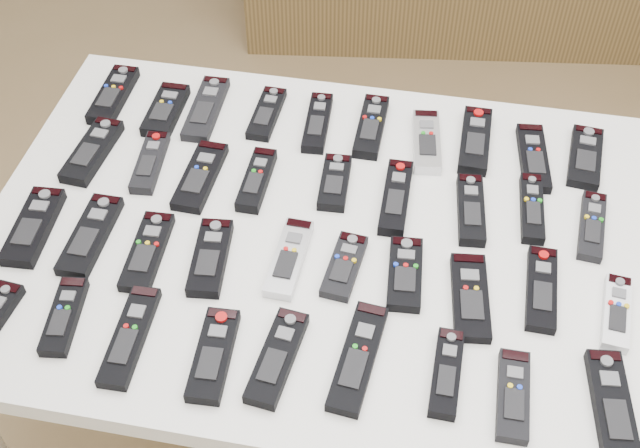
% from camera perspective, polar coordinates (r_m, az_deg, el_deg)
% --- Properties ---
extents(ground, '(4.00, 4.00, 0.00)m').
position_cam_1_polar(ground, '(2.16, 0.08, -12.79)').
color(ground, olive).
rests_on(ground, ground).
extents(table, '(1.25, 0.88, 0.78)m').
position_cam_1_polar(table, '(1.52, -0.00, -1.97)').
color(table, white).
rests_on(table, ground).
extents(remote_0, '(0.06, 0.18, 0.02)m').
position_cam_1_polar(remote_0, '(1.81, -14.48, 8.87)').
color(remote_0, black).
rests_on(remote_0, table).
extents(remote_1, '(0.06, 0.16, 0.02)m').
position_cam_1_polar(remote_1, '(1.74, -10.92, 7.95)').
color(remote_1, black).
rests_on(remote_1, table).
extents(remote_2, '(0.06, 0.20, 0.02)m').
position_cam_1_polar(remote_2, '(1.74, -8.11, 8.12)').
color(remote_2, black).
rests_on(remote_2, table).
extents(remote_3, '(0.05, 0.16, 0.02)m').
position_cam_1_polar(remote_3, '(1.71, -3.81, 7.84)').
color(remote_3, black).
rests_on(remote_3, table).
extents(remote_4, '(0.06, 0.17, 0.02)m').
position_cam_1_polar(remote_4, '(1.68, -0.18, 7.22)').
color(remote_4, black).
rests_on(remote_4, table).
extents(remote_5, '(0.05, 0.18, 0.02)m').
position_cam_1_polar(remote_5, '(1.68, 3.66, 6.94)').
color(remote_5, black).
rests_on(remote_5, table).
extents(remote_6, '(0.07, 0.18, 0.02)m').
position_cam_1_polar(remote_6, '(1.65, 7.59, 5.82)').
color(remote_6, '#B7B7BC').
rests_on(remote_6, table).
extents(remote_7, '(0.06, 0.19, 0.02)m').
position_cam_1_polar(remote_7, '(1.67, 10.98, 5.86)').
color(remote_7, black).
rests_on(remote_7, table).
extents(remote_8, '(0.07, 0.19, 0.02)m').
position_cam_1_polar(remote_8, '(1.66, 14.93, 4.57)').
color(remote_8, black).
rests_on(remote_8, table).
extents(remote_9, '(0.08, 0.17, 0.02)m').
position_cam_1_polar(remote_9, '(1.69, 18.35, 4.54)').
color(remote_9, black).
rests_on(remote_9, table).
extents(remote_10, '(0.07, 0.18, 0.02)m').
position_cam_1_polar(remote_10, '(1.68, -15.89, 5.01)').
color(remote_10, black).
rests_on(remote_10, table).
extents(remote_11, '(0.06, 0.17, 0.02)m').
position_cam_1_polar(remote_11, '(1.63, -12.00, 4.31)').
color(remote_11, black).
rests_on(remote_11, table).
extents(remote_12, '(0.07, 0.18, 0.02)m').
position_cam_1_polar(remote_12, '(1.58, -8.51, 3.38)').
color(remote_12, black).
rests_on(remote_12, table).
extents(remote_13, '(0.05, 0.16, 0.02)m').
position_cam_1_polar(remote_13, '(1.56, -4.53, 3.14)').
color(remote_13, black).
rests_on(remote_13, table).
extents(remote_14, '(0.06, 0.14, 0.02)m').
position_cam_1_polar(remote_14, '(1.55, 1.05, 2.97)').
color(remote_14, black).
rests_on(remote_14, table).
extents(remote_15, '(0.05, 0.19, 0.02)m').
position_cam_1_polar(remote_15, '(1.53, 5.42, 1.90)').
color(remote_15, black).
rests_on(remote_15, table).
extents(remote_16, '(0.06, 0.17, 0.02)m').
position_cam_1_polar(remote_16, '(1.53, 10.68, 1.01)').
color(remote_16, black).
rests_on(remote_16, table).
extents(remote_17, '(0.05, 0.17, 0.02)m').
position_cam_1_polar(remote_17, '(1.56, 14.83, 1.09)').
color(remote_17, black).
rests_on(remote_17, table).
extents(remote_18, '(0.06, 0.17, 0.02)m').
position_cam_1_polar(remote_18, '(1.56, 18.77, -0.14)').
color(remote_18, black).
rests_on(remote_18, table).
extents(remote_19, '(0.07, 0.18, 0.02)m').
position_cam_1_polar(remote_19, '(1.56, -19.70, -0.16)').
color(remote_19, black).
rests_on(remote_19, table).
extents(remote_20, '(0.06, 0.19, 0.02)m').
position_cam_1_polar(remote_20, '(1.52, -16.01, -0.77)').
color(remote_20, black).
rests_on(remote_20, table).
extents(remote_21, '(0.06, 0.18, 0.02)m').
position_cam_1_polar(remote_21, '(1.47, -12.18, -1.93)').
color(remote_21, black).
rests_on(remote_21, table).
extents(remote_22, '(0.07, 0.17, 0.02)m').
position_cam_1_polar(remote_22, '(1.44, -7.81, -2.37)').
color(remote_22, black).
rests_on(remote_22, table).
extents(remote_23, '(0.06, 0.18, 0.02)m').
position_cam_1_polar(remote_23, '(1.42, -2.22, -2.44)').
color(remote_23, '#B7B7BC').
rests_on(remote_23, table).
extents(remote_24, '(0.07, 0.15, 0.02)m').
position_cam_1_polar(remote_24, '(1.41, 1.74, -3.01)').
color(remote_24, black).
rests_on(remote_24, table).
extents(remote_25, '(0.07, 0.16, 0.02)m').
position_cam_1_polar(remote_25, '(1.41, 6.06, -3.55)').
color(remote_25, black).
rests_on(remote_25, table).
extents(remote_26, '(0.08, 0.18, 0.02)m').
position_cam_1_polar(remote_26, '(1.39, 10.63, -5.13)').
color(remote_26, black).
rests_on(remote_26, table).
extents(remote_27, '(0.05, 0.18, 0.02)m').
position_cam_1_polar(remote_27, '(1.43, 15.47, -4.47)').
color(remote_27, black).
rests_on(remote_27, table).
extents(remote_28, '(0.06, 0.16, 0.02)m').
position_cam_1_polar(remote_28, '(1.44, 20.33, -5.93)').
color(remote_28, silver).
rests_on(remote_28, table).
extents(remote_30, '(0.07, 0.16, 0.02)m').
position_cam_1_polar(remote_30, '(1.41, -17.73, -6.27)').
color(remote_30, black).
rests_on(remote_30, table).
extents(remote_31, '(0.05, 0.19, 0.02)m').
position_cam_1_polar(remote_31, '(1.36, -13.36, -7.77)').
color(remote_31, black).
rests_on(remote_31, table).
extents(remote_32, '(0.06, 0.17, 0.02)m').
position_cam_1_polar(remote_32, '(1.31, -7.58, -9.22)').
color(remote_32, black).
rests_on(remote_32, table).
extents(remote_33, '(0.07, 0.18, 0.02)m').
position_cam_1_polar(remote_33, '(1.30, -3.06, -9.45)').
color(remote_33, black).
rests_on(remote_33, table).
extents(remote_34, '(0.07, 0.21, 0.02)m').
position_cam_1_polar(remote_34, '(1.30, 2.72, -9.46)').
color(remote_34, black).
rests_on(remote_34, table).
extents(remote_35, '(0.05, 0.16, 0.02)m').
position_cam_1_polar(remote_35, '(1.30, 8.99, -10.43)').
color(remote_35, black).
rests_on(remote_35, table).
extents(remote_36, '(0.05, 0.16, 0.02)m').
position_cam_1_polar(remote_36, '(1.30, 13.57, -11.77)').
color(remote_36, black).
rests_on(remote_36, table).
extents(remote_37, '(0.08, 0.20, 0.02)m').
position_cam_1_polar(remote_37, '(1.33, 20.07, -12.15)').
color(remote_37, black).
rests_on(remote_37, table).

